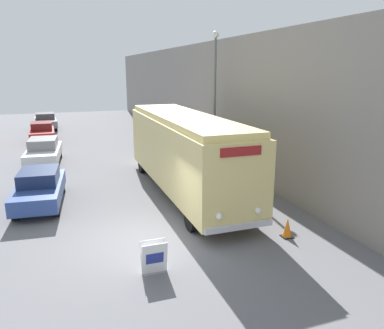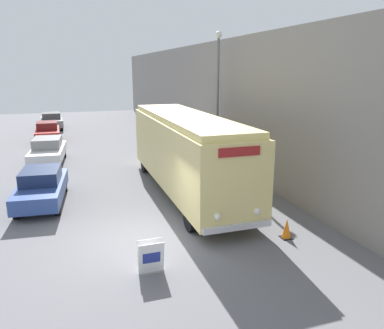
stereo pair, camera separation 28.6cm
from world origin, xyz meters
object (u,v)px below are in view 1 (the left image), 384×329
at_px(sign_board, 154,258).
at_px(traffic_cone, 287,228).
at_px(vintage_bus, 184,150).
at_px(parked_car_near, 40,187).
at_px(streetlamp, 215,83).
at_px(parked_car_distant, 45,121).
at_px(parked_car_mid, 44,151).
at_px(parked_car_far, 42,132).

relative_size(sign_board, traffic_cone, 1.39).
xyz_separation_m(vintage_bus, traffic_cone, (1.73, -5.52, -1.63)).
bearing_deg(sign_board, parked_car_near, 114.72).
bearing_deg(vintage_bus, sign_board, -115.31).
bearing_deg(sign_board, streetlamp, 59.15).
bearing_deg(streetlamp, vintage_bus, -129.01).
xyz_separation_m(sign_board, parked_car_distant, (-3.37, 27.93, 0.33)).
bearing_deg(parked_car_distant, parked_car_near, -92.72).
height_order(sign_board, parked_car_mid, parked_car_mid).
xyz_separation_m(parked_car_near, parked_car_far, (-0.36, 14.70, 0.01)).
distance_m(streetlamp, parked_car_mid, 10.67).
bearing_deg(parked_car_mid, vintage_bus, -47.49).
relative_size(sign_board, parked_car_distant, 0.20).
bearing_deg(parked_car_far, vintage_bus, -68.54).
distance_m(parked_car_mid, parked_car_distant, 13.93).
distance_m(sign_board, traffic_cone, 4.74).
relative_size(parked_car_distant, traffic_cone, 6.88).
height_order(parked_car_near, parked_car_mid, parked_car_mid).
bearing_deg(parked_car_mid, parked_car_distant, 95.33).
relative_size(streetlamp, parked_car_mid, 1.61).
distance_m(parked_car_far, traffic_cone, 22.26).
height_order(streetlamp, parked_car_mid, streetlamp).
bearing_deg(streetlamp, parked_car_mid, 155.45).
relative_size(sign_board, streetlamp, 0.12).
height_order(streetlamp, parked_car_near, streetlamp).
height_order(vintage_bus, parked_car_near, vintage_bus).
bearing_deg(streetlamp, parked_car_distant, 117.16).
relative_size(streetlamp, parked_car_distant, 1.62).
bearing_deg(parked_car_near, parked_car_mid, 95.36).
xyz_separation_m(sign_board, parked_car_far, (-3.46, 21.42, 0.31)).
bearing_deg(sign_board, vintage_bus, 64.69).
distance_m(parked_car_distant, traffic_cone, 28.38).
height_order(vintage_bus, parked_car_mid, vintage_bus).
height_order(sign_board, traffic_cone, sign_board).
relative_size(vintage_bus, sign_board, 11.95).
distance_m(vintage_bus, streetlamp, 5.41).
height_order(parked_car_mid, parked_car_far, parked_car_mid).
distance_m(vintage_bus, traffic_cone, 6.01).
height_order(vintage_bus, streetlamp, streetlamp).
bearing_deg(parked_car_far, traffic_cone, -69.95).
height_order(vintage_bus, parked_car_far, vintage_bus).
relative_size(sign_board, parked_car_mid, 0.20).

